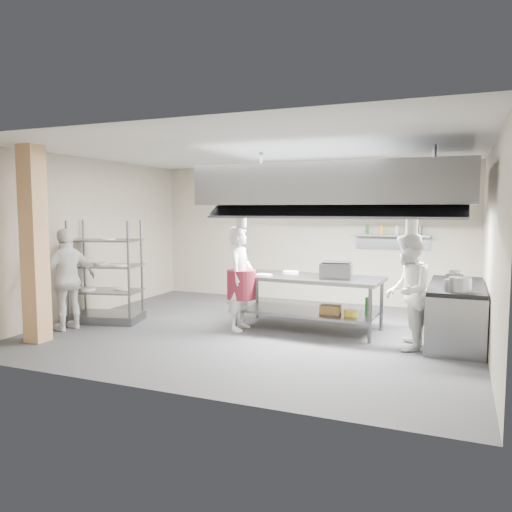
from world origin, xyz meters
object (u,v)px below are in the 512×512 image
at_px(island, 308,303).
at_px(chef_line, 407,292).
at_px(chef_plating, 68,279).
at_px(stockpot, 460,285).
at_px(cooking_range, 456,315).
at_px(pass_rack, 106,271).
at_px(griddle, 336,271).
at_px(chef_head, 240,279).

height_order(island, chef_line, chef_line).
relative_size(chef_plating, stockpot, 5.84).
height_order(cooking_range, chef_plating, chef_plating).
distance_m(pass_rack, stockpot, 5.92).
height_order(island, griddle, griddle).
relative_size(chef_line, chef_plating, 0.99).
bearing_deg(cooking_range, chef_line, -134.68).
xyz_separation_m(pass_rack, cooking_range, (5.88, 0.90, -0.50)).
bearing_deg(chef_line, chef_plating, -80.80).
distance_m(chef_plating, stockpot, 6.18).
distance_m(island, chef_head, 1.22).
bearing_deg(cooking_range, chef_plating, -165.02).
bearing_deg(chef_head, chef_plating, 109.46).
xyz_separation_m(chef_line, stockpot, (0.70, -0.10, 0.15)).
height_order(island, stockpot, stockpot).
bearing_deg(cooking_range, island, -178.16).
relative_size(chef_head, chef_plating, 1.01).
bearing_deg(pass_rack, griddle, -3.35).
bearing_deg(chef_plating, stockpot, 114.38).
bearing_deg(pass_rack, stockpot, -12.82).
bearing_deg(chef_head, island, -69.34).
bearing_deg(pass_rack, chef_head, -5.70).
bearing_deg(stockpot, chef_plating, -171.99).
distance_m(chef_head, griddle, 1.60).
bearing_deg(chef_head, chef_line, -95.73).
bearing_deg(chef_line, stockpot, 81.44).
xyz_separation_m(chef_line, griddle, (-1.18, 0.54, 0.19)).
height_order(chef_line, griddle, chef_line).
distance_m(island, chef_plating, 4.07).
distance_m(chef_head, stockpot, 3.43).
bearing_deg(chef_line, chef_head, -93.82).
xyz_separation_m(cooking_range, stockpot, (0.04, -0.77, 0.58)).
height_order(island, pass_rack, pass_rack).
distance_m(island, stockpot, 2.53).
bearing_deg(cooking_range, pass_rack, -171.34).
distance_m(pass_rack, griddle, 4.11).
bearing_deg(island, chef_line, -16.49).
bearing_deg(pass_rack, chef_line, -11.61).
height_order(griddle, stockpot, griddle).
height_order(chef_head, stockpot, chef_head).
xyz_separation_m(chef_head, stockpot, (3.42, -0.24, 0.13)).
distance_m(island, chef_line, 1.82).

